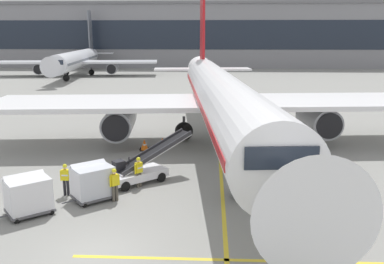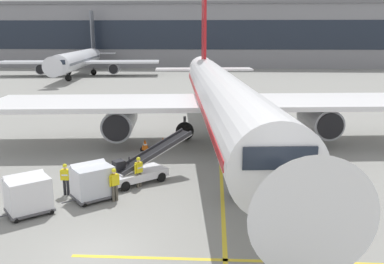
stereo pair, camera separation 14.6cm
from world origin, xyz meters
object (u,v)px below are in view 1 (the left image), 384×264
Objects in this scene: safety_cone_engine_keepout at (162,142)px; distant_airplane at (77,60)px; parked_airplane at (219,96)px; baggage_cart_lead at (92,181)px; safety_cone_wingtip at (144,144)px; ground_crew_marshaller at (139,170)px; baggage_cart_second at (28,194)px; belt_loader at (140,168)px; ground_crew_by_loader at (115,183)px; ground_crew_by_carts at (66,177)px; safety_cone_nose_mark at (145,145)px.

distant_airplane reaches higher than safety_cone_engine_keepout.
baggage_cart_lead is at bearing -119.30° from parked_airplane.
baggage_cart_lead is at bearing -96.47° from safety_cone_wingtip.
ground_crew_marshaller is 0.04× the size of distant_airplane.
baggage_cart_lead is at bearing 37.00° from baggage_cart_second.
baggage_cart_second is (-4.58, -4.66, 0.18)m from belt_loader.
distant_airplane is (-22.63, 65.23, 2.26)m from ground_crew_by_loader.
ground_crew_marshaller is (4.63, 3.79, -0.00)m from baggage_cart_second.
parked_airplane is 13.60m from ground_crew_by_loader.
distant_airplane is at bearing 107.10° from ground_crew_by_carts.
ground_crew_marshaller is 2.26× the size of safety_cone_nose_mark.
parked_airplane is 25.67× the size of ground_crew_by_loader.
baggage_cart_lead is 10.79m from safety_cone_engine_keepout.
safety_cone_wingtip is 0.42m from safety_cone_nose_mark.
ground_crew_by_loader is 69.08m from distant_airplane.
ground_crew_by_loader is 2.85m from ground_crew_by_carts.
ground_crew_by_carts is at bearing 163.29° from baggage_cart_lead.
safety_cone_engine_keepout is 1.44m from safety_cone_wingtip.
distant_airplane is (-21.43, 65.04, 2.26)m from baggage_cart_lead.
baggage_cart_second is 5.99m from ground_crew_marshaller.
baggage_cart_second is 1.50× the size of ground_crew_by_carts.
baggage_cart_lead is 2.80m from ground_crew_marshaller.
safety_cone_nose_mark is at bearing 96.67° from ground_crew_marshaller.
parked_airplane reaches higher than distant_airplane.
safety_cone_engine_keepout is (0.31, 8.63, -0.65)m from ground_crew_marshaller.
belt_loader is at bearing -82.66° from safety_cone_wingtip.
safety_cone_wingtip is at bearing 74.00° from ground_crew_by_carts.
baggage_cart_lead reaches higher than safety_cone_engine_keepout.
safety_cone_nose_mark is at bearing -155.25° from parked_airplane.
safety_cone_engine_keepout is at bearing -161.44° from parked_airplane.
safety_cone_nose_mark is at bearing 72.80° from ground_crew_by_carts.
baggage_cart_second reaches higher than ground_crew_marshaller.
belt_loader is 6.74m from safety_cone_nose_mark.
parked_airplane reaches higher than safety_cone_wingtip.
ground_crew_by_loader is at bearing -114.38° from parked_airplane.
safety_cone_wingtip is (-0.91, 7.09, -0.46)m from belt_loader.
belt_loader is 7.78m from safety_cone_engine_keepout.
baggage_cart_second reaches higher than safety_cone_nose_mark.
parked_airplane reaches higher than ground_crew_marshaller.
baggage_cart_lead is at bearing -126.47° from belt_loader.
belt_loader reaches higher than ground_crew_by_loader.
belt_loader is 2.82× the size of ground_crew_marshaller.
ground_crew_by_loader reaches higher than safety_cone_engine_keepout.
ground_crew_by_carts is 9.39m from safety_cone_nose_mark.
belt_loader reaches higher than baggage_cart_second.
ground_crew_marshaller is 8.66m from safety_cone_engine_keepout.
baggage_cart_second is 3.55× the size of safety_cone_wingtip.
ground_crew_by_carts is at bearing -107.20° from safety_cone_nose_mark.
baggage_cart_second is at bearing -107.31° from safety_cone_wingtip.
ground_crew_by_loader is 2.24m from ground_crew_marshaller.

